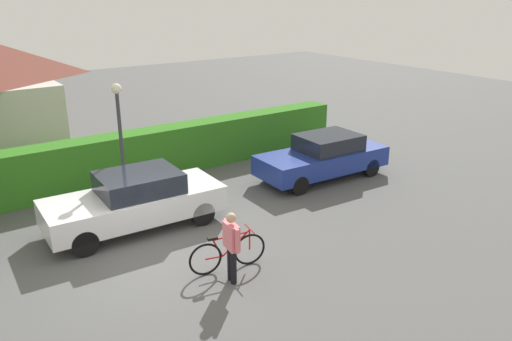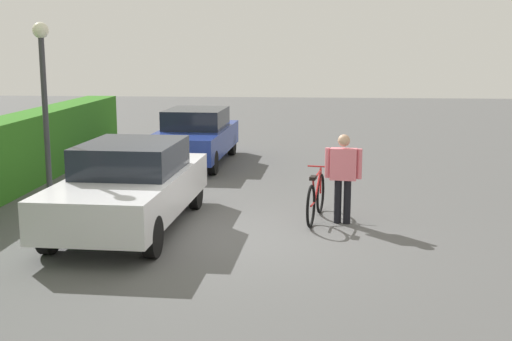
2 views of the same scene
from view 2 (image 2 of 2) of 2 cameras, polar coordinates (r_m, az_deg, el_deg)
ground_plane at (r=11.22m, az=-1.88°, el=-5.58°), size 60.00×60.00×0.00m
parked_car_near at (r=11.71m, az=-10.67°, el=-1.20°), size 4.60×1.98×1.49m
parked_car_far at (r=17.97m, az=-5.23°, el=2.95°), size 4.48×1.89×1.45m
bicycle at (r=12.15m, az=5.14°, el=-2.36°), size 1.80×0.51×0.91m
person_rider at (r=11.87m, az=7.47°, el=-0.13°), size 0.26×0.65×1.60m
street_lamp at (r=12.31m, az=-17.67°, el=6.46°), size 0.28×0.28×3.53m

